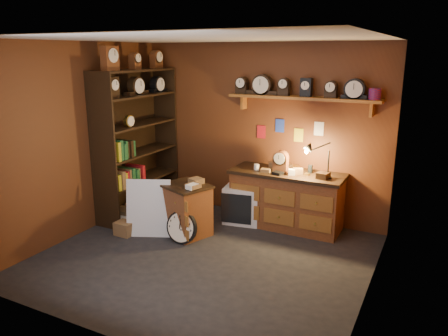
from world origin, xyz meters
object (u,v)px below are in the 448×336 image
at_px(workbench, 286,196).
at_px(low_cabinet, 186,208).
at_px(big_round_clock, 182,227).
at_px(shelving_unit, 135,137).

height_order(workbench, low_cabinet, workbench).
bearing_deg(workbench, big_round_clock, -131.66).
height_order(workbench, big_round_clock, workbench).
xyz_separation_m(shelving_unit, workbench, (2.37, 0.49, -0.78)).
bearing_deg(low_cabinet, shelving_unit, -178.24).
bearing_deg(shelving_unit, workbench, 11.79).
distance_m(workbench, low_cabinet, 1.50).
distance_m(shelving_unit, workbench, 2.54).
relative_size(low_cabinet, big_round_clock, 1.80).
xyz_separation_m(shelving_unit, big_round_clock, (1.29, -0.72, -1.03)).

